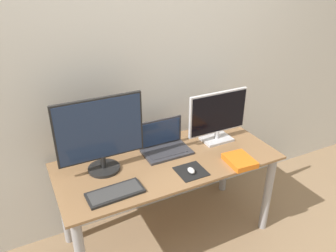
{
  "coord_description": "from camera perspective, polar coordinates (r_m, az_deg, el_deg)",
  "views": [
    {
      "loc": [
        -0.89,
        -1.42,
        1.97
      ],
      "look_at": [
        0.01,
        0.37,
        0.96
      ],
      "focal_mm": 35.0,
      "sensor_mm": 36.0,
      "label": 1
    }
  ],
  "objects": [
    {
      "name": "desk",
      "position": [
        2.42,
        0.03,
        -8.61
      ],
      "size": [
        1.58,
        0.69,
        0.7
      ],
      "color": "olive",
      "rests_on": "ground_plane"
    },
    {
      "name": "laptop",
      "position": [
        2.43,
        -0.65,
        -3.1
      ],
      "size": [
        0.35,
        0.22,
        0.23
      ],
      "color": "#333338",
      "rests_on": "desk"
    },
    {
      "name": "mouse",
      "position": [
        2.2,
        4.05,
        -7.73
      ],
      "size": [
        0.04,
        0.07,
        0.03
      ],
      "color": "silver",
      "rests_on": "mousepad"
    },
    {
      "name": "mousepad",
      "position": [
        2.23,
        4.05,
        -7.87
      ],
      "size": [
        0.19,
        0.19,
        0.0
      ],
      "color": "black",
      "rests_on": "desk"
    },
    {
      "name": "monitor_left",
      "position": [
        2.15,
        -11.69,
        -1.41
      ],
      "size": [
        0.58,
        0.22,
        0.52
      ],
      "color": "black",
      "rests_on": "desk"
    },
    {
      "name": "book",
      "position": [
        2.36,
        12.38,
        -5.91
      ],
      "size": [
        0.19,
        0.23,
        0.04
      ],
      "color": "orange",
      "rests_on": "desk"
    },
    {
      "name": "monitor_right",
      "position": [
        2.53,
        8.7,
        1.66
      ],
      "size": [
        0.5,
        0.16,
        0.4
      ],
      "color": "silver",
      "rests_on": "desk"
    },
    {
      "name": "keyboard",
      "position": [
        2.06,
        -9.19,
        -11.41
      ],
      "size": [
        0.35,
        0.17,
        0.02
      ],
      "color": "black",
      "rests_on": "desk"
    },
    {
      "name": "wall_back",
      "position": [
        2.46,
        -4.34,
        9.68
      ],
      "size": [
        7.0,
        0.05,
        2.5
      ],
      "color": "silver",
      "rests_on": "ground_plane"
    }
  ]
}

